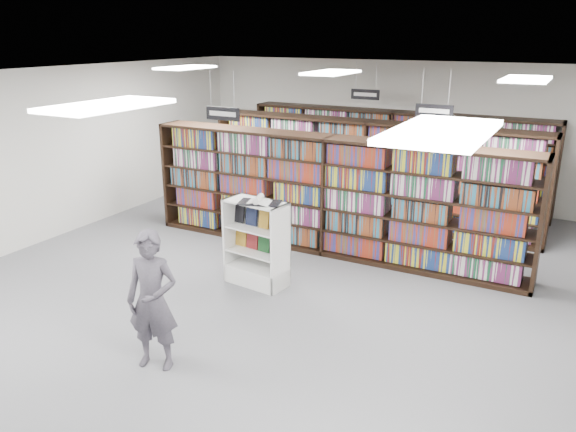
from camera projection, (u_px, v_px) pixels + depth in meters
The scene contains 18 objects.
floor at pixel (273, 294), 8.55m from camera, with size 12.00×12.00×0.00m, color #59585E.
ceiling at pixel (271, 78), 7.55m from camera, with size 10.00×12.00×0.10m, color white.
wall_back at pixel (399, 131), 13.09m from camera, with size 10.00×0.10×3.20m, color silver.
wall_left at pixel (35, 158), 10.28m from camera, with size 0.10×12.00×3.20m, color silver.
bookshelf_row_near at pixel (328, 196), 9.90m from camera, with size 7.00×0.60×2.10m.
bookshelf_row_mid at pixel (368, 172), 11.58m from camera, with size 7.00×0.60×2.10m.
bookshelf_row_far at pixel (393, 157), 13.01m from camera, with size 7.00×0.60×2.10m.
aisle_sign_left at pixel (223, 112), 9.27m from camera, with size 0.65×0.02×0.80m.
aisle_sign_right at pixel (434, 110), 9.61m from camera, with size 0.65×0.02×0.80m.
aisle_sign_center at pixel (365, 93), 12.18m from camera, with size 0.65×0.02×0.80m.
troffer_front_center at pixel (107, 105), 5.05m from camera, with size 0.60×1.20×0.04m, color white.
troffer_front_right at pixel (442, 132), 3.71m from camera, with size 0.60×1.20×0.04m, color white.
troffer_back_left at pixel (186, 68), 10.58m from camera, with size 0.60×1.20×0.04m, color white.
troffer_back_center at pixel (331, 73), 9.24m from camera, with size 0.60×1.20×0.04m, color white.
troffer_back_right at pixel (526, 79), 7.91m from camera, with size 0.60×1.20×0.04m, color white.
endcap_display at pixel (258, 255), 8.79m from camera, with size 1.02×0.60×1.36m.
open_book at pixel (259, 201), 8.39m from camera, with size 0.70×0.52×0.13m.
shopper at pixel (153, 301), 6.46m from camera, with size 0.62×0.41×1.69m, color #4D4853.
Camera 1 is at (3.83, -6.75, 3.78)m, focal length 35.00 mm.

